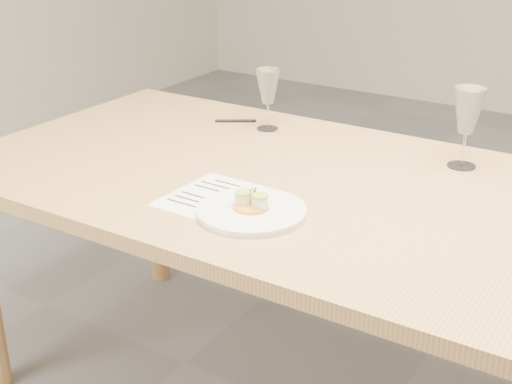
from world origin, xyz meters
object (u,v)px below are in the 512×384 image
Objects in this scene: ballpoint_pen at (236,121)px; wine_glass_0 at (268,88)px; recipe_sheet at (212,197)px; dinner_plate at (252,210)px; dining_table at (386,225)px; wine_glass_1 at (468,112)px.

wine_glass_0 is at bearing -36.88° from ballpoint_pen.
dinner_plate is at bearing -12.10° from recipe_sheet.
dinner_plate is 0.73m from ballpoint_pen.
recipe_sheet reaches higher than dining_table.
dinner_plate is 0.67m from wine_glass_1.
dinner_plate is at bearing -86.59° from ballpoint_pen.
recipe_sheet is 1.35× the size of wine_glass_0.
ballpoint_pen is 0.18m from wine_glass_0.
dining_table is at bearing 46.50° from dinner_plate.
dining_table is 0.67m from wine_glass_0.
wine_glass_1 is (0.46, 0.54, 0.16)m from recipe_sheet.
wine_glass_0 is at bearing -179.73° from wine_glass_1.
wine_glass_0 is (0.13, -0.01, 0.13)m from ballpoint_pen.
dining_table is 0.75m from ballpoint_pen.
wine_glass_0 is 0.63m from wine_glass_1.
wine_glass_1 reaches higher than dining_table.
dinner_plate is at bearing -133.50° from dining_table.
ballpoint_pen is (-0.44, 0.58, -0.01)m from dinner_plate.
dining_table is at bearing 31.51° from recipe_sheet.
ballpoint_pen is 0.53× the size of wine_glass_1.
wine_glass_0 is (-0.55, 0.32, 0.20)m from dining_table.
dinner_plate is 0.14m from recipe_sheet.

